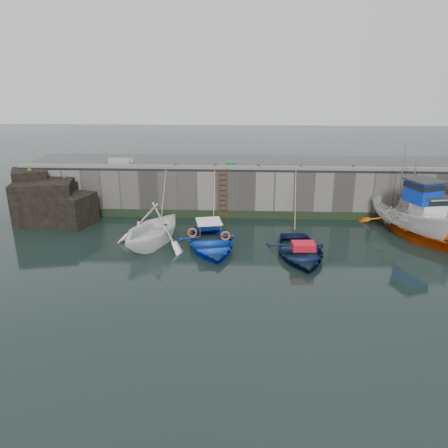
{
  "coord_description": "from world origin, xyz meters",
  "views": [
    {
      "loc": [
        -0.75,
        -16.52,
        8.97
      ],
      "look_at": [
        -1.74,
        5.42,
        1.2
      ],
      "focal_mm": 35.0,
      "sensor_mm": 36.0,
      "label": 1
    }
  ],
  "objects_px": {
    "ladder": "(223,194)",
    "boat_far_orange": "(419,224)",
    "bollard_a": "(175,166)",
    "boat_far_white": "(412,217)",
    "bollard_d": "(301,167)",
    "bollard_b": "(215,166)",
    "boat_near_blue": "(210,248)",
    "bollard_e": "(353,168)",
    "boat_near_navy": "(299,256)",
    "fish_crate": "(230,164)",
    "bollard_c": "(259,167)",
    "boat_near_white": "(153,245)"
  },
  "relations": [
    {
      "from": "ladder",
      "to": "boat_near_white",
      "type": "height_order",
      "value": "ladder"
    },
    {
      "from": "boat_near_navy",
      "to": "bollard_e",
      "type": "distance_m",
      "value": 7.95
    },
    {
      "from": "boat_far_orange",
      "to": "boat_near_blue",
      "type": "bearing_deg",
      "value": -176.65
    },
    {
      "from": "boat_far_white",
      "to": "boat_far_orange",
      "type": "height_order",
      "value": "boat_far_white"
    },
    {
      "from": "boat_near_navy",
      "to": "bollard_b",
      "type": "bearing_deg",
      "value": 123.9
    },
    {
      "from": "boat_near_white",
      "to": "bollard_d",
      "type": "xyz_separation_m",
      "value": [
        8.39,
        5.02,
        3.3
      ]
    },
    {
      "from": "boat_near_white",
      "to": "bollard_d",
      "type": "distance_m",
      "value": 10.31
    },
    {
      "from": "boat_near_white",
      "to": "bollard_d",
      "type": "relative_size",
      "value": 17.71
    },
    {
      "from": "boat_near_blue",
      "to": "bollard_a",
      "type": "height_order",
      "value": "bollard_a"
    },
    {
      "from": "boat_far_orange",
      "to": "bollard_a",
      "type": "relative_size",
      "value": 29.8
    },
    {
      "from": "boat_near_blue",
      "to": "bollard_c",
      "type": "bearing_deg",
      "value": 51.2
    },
    {
      "from": "ladder",
      "to": "bollard_a",
      "type": "distance_m",
      "value": 3.47
    },
    {
      "from": "boat_far_orange",
      "to": "bollard_e",
      "type": "bearing_deg",
      "value": 135.17
    },
    {
      "from": "boat_near_blue",
      "to": "boat_far_white",
      "type": "height_order",
      "value": "boat_far_white"
    },
    {
      "from": "boat_far_white",
      "to": "fish_crate",
      "type": "xyz_separation_m",
      "value": [
        -10.54,
        3.23,
        2.3
      ]
    },
    {
      "from": "bollard_e",
      "to": "bollard_c",
      "type": "bearing_deg",
      "value": 180.0
    },
    {
      "from": "boat_near_white",
      "to": "boat_near_navy",
      "type": "relative_size",
      "value": 1.03
    },
    {
      "from": "boat_far_white",
      "to": "bollard_e",
      "type": "relative_size",
      "value": 23.61
    },
    {
      "from": "boat_near_white",
      "to": "boat_far_white",
      "type": "bearing_deg",
      "value": 30.33
    },
    {
      "from": "ladder",
      "to": "boat_far_orange",
      "type": "distance_m",
      "value": 11.75
    },
    {
      "from": "bollard_b",
      "to": "bollard_c",
      "type": "xyz_separation_m",
      "value": [
        2.7,
        0.0,
        0.0
      ]
    },
    {
      "from": "ladder",
      "to": "boat_near_navy",
      "type": "distance_m",
      "value": 7.34
    },
    {
      "from": "ladder",
      "to": "boat_near_navy",
      "type": "xyz_separation_m",
      "value": [
        4.19,
        -5.81,
        -1.59
      ]
    },
    {
      "from": "boat_near_white",
      "to": "boat_far_white",
      "type": "distance_m",
      "value": 14.79
    },
    {
      "from": "boat_near_white",
      "to": "bollard_b",
      "type": "xyz_separation_m",
      "value": [
        3.09,
        5.02,
        3.3
      ]
    },
    {
      "from": "boat_near_blue",
      "to": "bollard_b",
      "type": "xyz_separation_m",
      "value": [
        -0.05,
        5.27,
        3.3
      ]
    },
    {
      "from": "boat_near_navy",
      "to": "boat_far_orange",
      "type": "height_order",
      "value": "boat_far_orange"
    },
    {
      "from": "ladder",
      "to": "boat_far_orange",
      "type": "bearing_deg",
      "value": -10.37
    },
    {
      "from": "fish_crate",
      "to": "bollard_d",
      "type": "relative_size",
      "value": 2.06
    },
    {
      "from": "boat_near_navy",
      "to": "boat_near_blue",
      "type": "bearing_deg",
      "value": 165.92
    },
    {
      "from": "boat_far_orange",
      "to": "bollard_b",
      "type": "distance_m",
      "value": 12.57
    },
    {
      "from": "ladder",
      "to": "boat_near_white",
      "type": "xyz_separation_m",
      "value": [
        -3.59,
        -4.68,
        -1.59
      ]
    },
    {
      "from": "boat_far_white",
      "to": "bollard_a",
      "type": "relative_size",
      "value": 23.61
    },
    {
      "from": "bollard_d",
      "to": "bollard_e",
      "type": "distance_m",
      "value": 3.2
    },
    {
      "from": "bollard_c",
      "to": "bollard_d",
      "type": "distance_m",
      "value": 2.6
    },
    {
      "from": "bollard_c",
      "to": "boat_near_white",
      "type": "bearing_deg",
      "value": -139.08
    },
    {
      "from": "bollard_d",
      "to": "bollard_b",
      "type": "bearing_deg",
      "value": 180.0
    },
    {
      "from": "boat_near_white",
      "to": "fish_crate",
      "type": "height_order",
      "value": "fish_crate"
    },
    {
      "from": "boat_near_white",
      "to": "bollard_e",
      "type": "relative_size",
      "value": 17.71
    },
    {
      "from": "bollard_c",
      "to": "bollard_e",
      "type": "distance_m",
      "value": 5.8
    },
    {
      "from": "boat_near_blue",
      "to": "bollard_c",
      "type": "distance_m",
      "value": 6.76
    },
    {
      "from": "boat_far_orange",
      "to": "bollard_b",
      "type": "xyz_separation_m",
      "value": [
        -12.01,
        2.44,
        2.79
      ]
    },
    {
      "from": "bollard_a",
      "to": "bollard_b",
      "type": "distance_m",
      "value": 2.5
    },
    {
      "from": "boat_near_blue",
      "to": "bollard_d",
      "type": "bearing_deg",
      "value": 33.0
    },
    {
      "from": "ladder",
      "to": "bollard_e",
      "type": "height_order",
      "value": "bollard_e"
    },
    {
      "from": "boat_near_blue",
      "to": "bollard_a",
      "type": "bearing_deg",
      "value": 103.68
    },
    {
      "from": "bollard_e",
      "to": "ladder",
      "type": "bearing_deg",
      "value": -177.6
    },
    {
      "from": "fish_crate",
      "to": "bollard_b",
      "type": "bearing_deg",
      "value": -139.95
    },
    {
      "from": "ladder",
      "to": "boat_near_white",
      "type": "distance_m",
      "value": 6.11
    },
    {
      "from": "bollard_d",
      "to": "ladder",
      "type": "bearing_deg",
      "value": -176.0
    }
  ]
}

